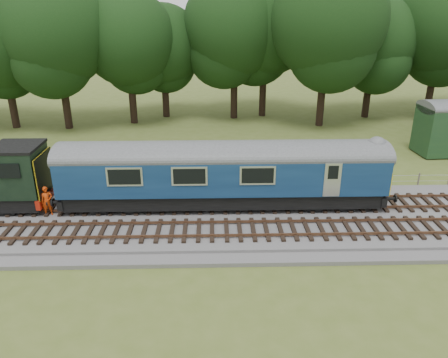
{
  "coord_description": "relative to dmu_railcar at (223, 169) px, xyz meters",
  "views": [
    {
      "loc": [
        -1.33,
        -21.32,
        11.33
      ],
      "look_at": [
        -0.73,
        1.4,
        2.0
      ],
      "focal_mm": 35.0,
      "sensor_mm": 36.0,
      "label": 1
    }
  ],
  "objects": [
    {
      "name": "ground",
      "position": [
        0.78,
        -1.4,
        -2.61
      ],
      "size": [
        120.0,
        120.0,
        0.0
      ],
      "primitive_type": "plane",
      "color": "#4C5C21",
      "rests_on": "ground"
    },
    {
      "name": "ballast",
      "position": [
        0.78,
        -1.4,
        -2.43
      ],
      "size": [
        70.0,
        7.0,
        0.35
      ],
      "primitive_type": "cube",
      "color": "#4C4C4F",
      "rests_on": "ground"
    },
    {
      "name": "track_north",
      "position": [
        0.78,
        -0.0,
        -2.19
      ],
      "size": [
        67.2,
        2.4,
        0.21
      ],
      "color": "black",
      "rests_on": "ballast"
    },
    {
      "name": "track_south",
      "position": [
        0.78,
        -3.0,
        -2.19
      ],
      "size": [
        67.2,
        2.4,
        0.21
      ],
      "color": "black",
      "rests_on": "ballast"
    },
    {
      "name": "fence",
      "position": [
        0.78,
        3.1,
        -2.61
      ],
      "size": [
        64.0,
        0.12,
        1.0
      ],
      "primitive_type": null,
      "color": "#6B6054",
      "rests_on": "ground"
    },
    {
      "name": "tree_line",
      "position": [
        0.78,
        20.6,
        -2.61
      ],
      "size": [
        70.0,
        8.0,
        18.0
      ],
      "primitive_type": null,
      "color": "black",
      "rests_on": "ground"
    },
    {
      "name": "dmu_railcar",
      "position": [
        0.0,
        0.0,
        0.0
      ],
      "size": [
        18.05,
        2.86,
        3.88
      ],
      "color": "black",
      "rests_on": "ground"
    },
    {
      "name": "worker",
      "position": [
        -9.63,
        -0.93,
        -1.42
      ],
      "size": [
        0.73,
        0.64,
        1.67
      ],
      "primitive_type": "imported",
      "rotation": [
        0.0,
        0.0,
        0.49
      ],
      "color": "#E03F0B",
      "rests_on": "ballast"
    }
  ]
}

